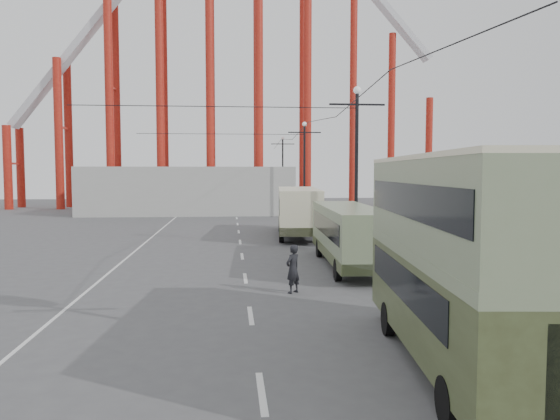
{
  "coord_description": "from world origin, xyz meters",
  "views": [
    {
      "loc": [
        -1.61,
        -12.75,
        4.48
      ],
      "look_at": [
        0.31,
        8.28,
        3.0
      ],
      "focal_mm": 35.0,
      "sensor_mm": 36.0,
      "label": 1
    }
  ],
  "objects": [
    {
      "name": "ground",
      "position": [
        0.0,
        0.0,
        0.0
      ],
      "size": [
        160.0,
        160.0,
        0.0
      ],
      "primitive_type": "plane",
      "color": "#4C4C4E",
      "rests_on": "ground"
    },
    {
      "name": "road_markings",
      "position": [
        -0.86,
        19.7,
        0.01
      ],
      "size": [
        12.52,
        120.0,
        0.01
      ],
      "color": "silver",
      "rests_on": "ground"
    },
    {
      "name": "lamp_post_mid",
      "position": [
        5.6,
        18.0,
        4.68
      ],
      "size": [
        3.2,
        0.44,
        9.32
      ],
      "color": "black",
      "rests_on": "ground"
    },
    {
      "name": "lamp_post_far",
      "position": [
        5.6,
        40.0,
        4.68
      ],
      "size": [
        3.2,
        0.44,
        9.32
      ],
      "color": "black",
      "rests_on": "ground"
    },
    {
      "name": "lamp_post_distant",
      "position": [
        5.6,
        62.0,
        4.68
      ],
      "size": [
        3.2,
        0.44,
        9.32
      ],
      "color": "black",
      "rests_on": "ground"
    },
    {
      "name": "roller_coaster",
      "position": [
        -2.49,
        56.89,
        22.92
      ],
      "size": [
        52.95,
        5.0,
        55.48
      ],
      "color": "maroon",
      "rests_on": "ground"
    },
    {
      "name": "fairground_shed",
      "position": [
        -6.0,
        47.0,
        2.5
      ],
      "size": [
        22.0,
        10.0,
        5.0
      ],
      "primitive_type": "cube",
      "color": "#A5A5A0",
      "rests_on": "ground"
    },
    {
      "name": "double_decker_bus",
      "position": [
        3.47,
        -0.99,
        2.72
      ],
      "size": [
        3.12,
        9.21,
        4.85
      ],
      "rotation": [
        0.0,
        0.0,
        -0.09
      ],
      "color": "#383F22",
      "rests_on": "ground"
    },
    {
      "name": "single_decker_green",
      "position": [
        3.95,
        12.42,
        1.61
      ],
      "size": [
        2.74,
        10.15,
        2.85
      ],
      "rotation": [
        0.0,
        0.0,
        -0.04
      ],
      "color": "gray",
      "rests_on": "ground"
    },
    {
      "name": "single_decker_cream",
      "position": [
        3.11,
        24.84,
        1.87
      ],
      "size": [
        3.58,
        10.87,
        3.32
      ],
      "rotation": [
        0.0,
        0.0,
        -0.08
      ],
      "color": "beige",
      "rests_on": "ground"
    },
    {
      "name": "pedestrian",
      "position": [
        0.68,
        7.04,
        0.9
      ],
      "size": [
        0.78,
        0.77,
        1.8
      ],
      "primitive_type": "imported",
      "rotation": [
        0.0,
        0.0,
        3.9
      ],
      "color": "black",
      "rests_on": "ground"
    }
  ]
}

